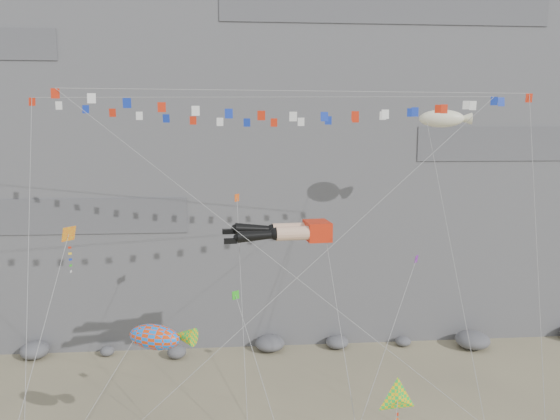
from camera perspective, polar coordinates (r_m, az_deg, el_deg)
name	(u,v)px	position (r m, az deg, el deg)	size (l,w,h in m)	color
cliff	(260,76)	(60.89, -2.09, 13.85)	(80.00, 28.00, 50.00)	slate
talus_boulders	(270,344)	(49.35, -1.07, -13.79)	(60.00, 3.00, 1.20)	#5E5E63
legs_kite	(289,232)	(33.67, 0.90, -2.29)	(6.94, 13.75, 18.12)	red
flag_banner_upper	(260,98)	(37.02, -2.10, 11.66)	(30.65, 13.98, 27.45)	red
flag_banner_lower	(309,92)	(32.51, 3.09, 12.26)	(28.04, 6.72, 25.64)	red
harlequin_kite	(68,235)	(34.44, -21.23, -2.44)	(2.96, 10.11, 16.09)	red
fish_windsock	(154,337)	(30.59, -13.00, -12.83)	(8.45, 4.38, 10.81)	#EC3F0C
delta_kite	(398,400)	(28.27, 12.21, -18.79)	(3.07, 4.67, 8.26)	yellow
blimp_windsock	(442,119)	(41.84, 16.53, 9.09)	(4.32, 13.11, 23.31)	#FAF5CD
small_kite_a	(237,203)	(36.46, -4.50, 0.75)	(1.15, 13.63, 19.61)	#FF5B15
small_kite_b	(415,264)	(34.62, 13.89, -5.52)	(8.05, 9.98, 16.47)	purple
small_kite_c	(237,299)	(30.93, -4.53, -9.27)	(4.05, 7.61, 12.72)	green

